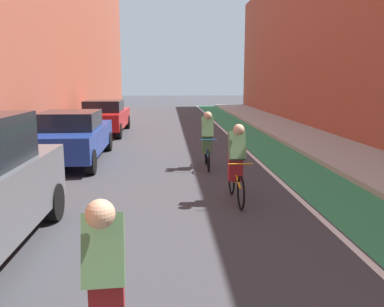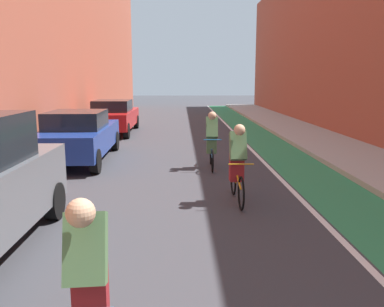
{
  "view_description": "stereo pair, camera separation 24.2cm",
  "coord_description": "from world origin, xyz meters",
  "px_view_note": "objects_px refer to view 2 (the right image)",
  "views": [
    {
      "loc": [
        -0.25,
        4.58,
        2.46
      ],
      "look_at": [
        0.18,
        11.97,
        1.1
      ],
      "focal_mm": 38.08,
      "sensor_mm": 36.0,
      "label": 1
    },
    {
      "loc": [
        -0.01,
        4.57,
        2.46
      ],
      "look_at": [
        0.18,
        11.97,
        1.1
      ],
      "focal_mm": 38.08,
      "sensor_mm": 36.0,
      "label": 2
    }
  ],
  "objects_px": {
    "parked_sedan_blue": "(79,135)",
    "cyclist_far": "(212,140)",
    "cyclist_mid": "(89,287)",
    "parked_sedan_red": "(114,116)",
    "cyclist_trailing": "(237,163)"
  },
  "relations": [
    {
      "from": "parked_sedan_blue",
      "to": "cyclist_mid",
      "type": "xyz_separation_m",
      "value": [
        2.35,
        -9.21,
        0.02
      ]
    },
    {
      "from": "parked_sedan_red",
      "to": "cyclist_mid",
      "type": "xyz_separation_m",
      "value": [
        2.35,
        -15.71,
        0.02
      ]
    },
    {
      "from": "parked_sedan_blue",
      "to": "cyclist_far",
      "type": "bearing_deg",
      "value": -15.67
    },
    {
      "from": "parked_sedan_red",
      "to": "cyclist_mid",
      "type": "height_order",
      "value": "cyclist_mid"
    },
    {
      "from": "cyclist_mid",
      "to": "cyclist_far",
      "type": "relative_size",
      "value": 1.0
    },
    {
      "from": "cyclist_far",
      "to": "cyclist_mid",
      "type": "bearing_deg",
      "value": -101.16
    },
    {
      "from": "parked_sedan_red",
      "to": "cyclist_trailing",
      "type": "relative_size",
      "value": 2.81
    },
    {
      "from": "parked_sedan_red",
      "to": "cyclist_trailing",
      "type": "bearing_deg",
      "value": -68.65
    },
    {
      "from": "parked_sedan_blue",
      "to": "parked_sedan_red",
      "type": "bearing_deg",
      "value": 90.01
    },
    {
      "from": "parked_sedan_blue",
      "to": "parked_sedan_red",
      "type": "xyz_separation_m",
      "value": [
        -0.0,
        6.49,
        0.0
      ]
    },
    {
      "from": "cyclist_trailing",
      "to": "parked_sedan_blue",
      "type": "bearing_deg",
      "value": 134.38
    },
    {
      "from": "parked_sedan_blue",
      "to": "cyclist_far",
      "type": "relative_size",
      "value": 2.81
    },
    {
      "from": "parked_sedan_blue",
      "to": "cyclist_far",
      "type": "distance_m",
      "value": 4.1
    },
    {
      "from": "parked_sedan_blue",
      "to": "cyclist_far",
      "type": "xyz_separation_m",
      "value": [
        3.95,
        -1.11,
        0.02
      ]
    },
    {
      "from": "parked_sedan_blue",
      "to": "cyclist_trailing",
      "type": "bearing_deg",
      "value": -45.62
    }
  ]
}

